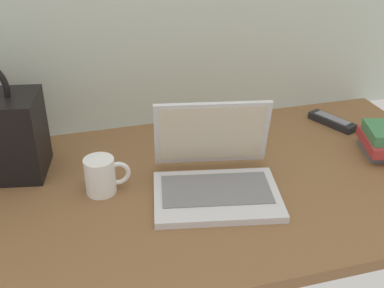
# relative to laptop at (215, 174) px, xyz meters

# --- Properties ---
(desk) EXTENTS (1.60, 0.76, 0.03)m
(desk) POSITION_rel_laptop_xyz_m (-0.09, 0.03, -0.06)
(desk) COLOR brown
(desk) RESTS_ON ground
(laptop) EXTENTS (0.35, 0.33, 0.21)m
(laptop) POSITION_rel_laptop_xyz_m (0.00, 0.00, 0.00)
(laptop) COLOR silver
(laptop) RESTS_ON desk
(coffee_mug) EXTENTS (0.12, 0.08, 0.10)m
(coffee_mug) POSITION_rel_laptop_xyz_m (-0.28, 0.06, 0.00)
(coffee_mug) COLOR white
(coffee_mug) RESTS_ON desk
(remote_control_near) EXTENTS (0.11, 0.17, 0.02)m
(remote_control_near) POSITION_rel_laptop_xyz_m (0.48, 0.25, -0.03)
(remote_control_near) COLOR black
(remote_control_near) RESTS_ON desk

